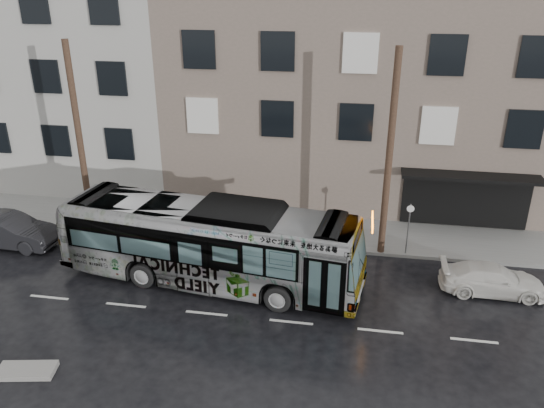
{
  "coord_description": "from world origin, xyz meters",
  "views": [
    {
      "loc": [
        5.21,
        -18.44,
        11.61
      ],
      "look_at": [
        1.64,
        2.5,
        2.46
      ],
      "focal_mm": 35.0,
      "sensor_mm": 36.0,
      "label": 1
    }
  ],
  "objects_px": {
    "utility_pole_rear": "(80,140)",
    "bus": "(209,243)",
    "white_sedan": "(492,279)",
    "sign_post": "(408,229)",
    "dark_sedan": "(9,231)",
    "utility_pole_front": "(389,156)"
  },
  "relations": [
    {
      "from": "sign_post",
      "to": "white_sedan",
      "type": "distance_m",
      "value": 4.08
    },
    {
      "from": "sign_post",
      "to": "bus",
      "type": "xyz_separation_m",
      "value": [
        -8.07,
        -3.47,
        0.38
      ]
    },
    {
      "from": "white_sedan",
      "to": "utility_pole_rear",
      "type": "bearing_deg",
      "value": 82.0
    },
    {
      "from": "utility_pole_front",
      "to": "utility_pole_rear",
      "type": "distance_m",
      "value": 14.0
    },
    {
      "from": "bus",
      "to": "white_sedan",
      "type": "bearing_deg",
      "value": -77.41
    },
    {
      "from": "utility_pole_front",
      "to": "utility_pole_rear",
      "type": "height_order",
      "value": "same"
    },
    {
      "from": "utility_pole_front",
      "to": "sign_post",
      "type": "bearing_deg",
      "value": 0.0
    },
    {
      "from": "utility_pole_rear",
      "to": "bus",
      "type": "distance_m",
      "value": 8.36
    },
    {
      "from": "bus",
      "to": "white_sedan",
      "type": "height_order",
      "value": "bus"
    },
    {
      "from": "utility_pole_rear",
      "to": "dark_sedan",
      "type": "xyz_separation_m",
      "value": [
        -3.05,
        -2.04,
        -3.9
      ]
    },
    {
      "from": "bus",
      "to": "sign_post",
      "type": "bearing_deg",
      "value": -59.26
    },
    {
      "from": "sign_post",
      "to": "white_sedan",
      "type": "bearing_deg",
      "value": -37.95
    },
    {
      "from": "sign_post",
      "to": "dark_sedan",
      "type": "bearing_deg",
      "value": -173.59
    },
    {
      "from": "bus",
      "to": "utility_pole_rear",
      "type": "bearing_deg",
      "value": 71.19
    },
    {
      "from": "sign_post",
      "to": "bus",
      "type": "bearing_deg",
      "value": -156.74
    },
    {
      "from": "utility_pole_rear",
      "to": "dark_sedan",
      "type": "relative_size",
      "value": 1.97
    },
    {
      "from": "bus",
      "to": "white_sedan",
      "type": "distance_m",
      "value": 11.34
    },
    {
      "from": "bus",
      "to": "dark_sedan",
      "type": "height_order",
      "value": "bus"
    },
    {
      "from": "utility_pole_rear",
      "to": "bus",
      "type": "bearing_deg",
      "value": -26.29
    },
    {
      "from": "utility_pole_front",
      "to": "dark_sedan",
      "type": "relative_size",
      "value": 1.97
    },
    {
      "from": "bus",
      "to": "dark_sedan",
      "type": "distance_m",
      "value": 10.22
    },
    {
      "from": "utility_pole_front",
      "to": "white_sedan",
      "type": "distance_m",
      "value": 6.39
    }
  ]
}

